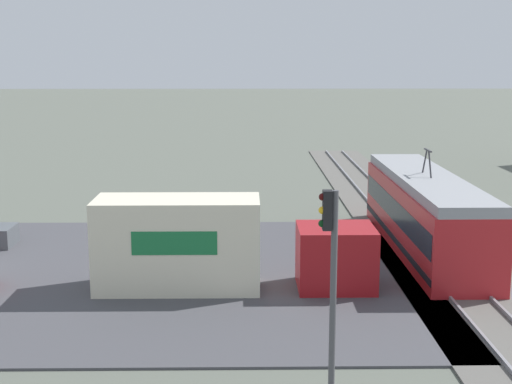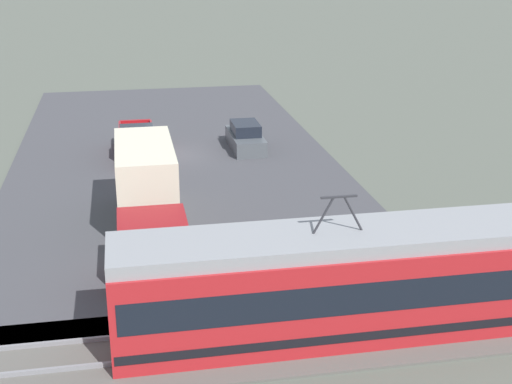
# 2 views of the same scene
# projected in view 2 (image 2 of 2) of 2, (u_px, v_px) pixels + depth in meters

# --- Properties ---
(ground_plane) EXTENTS (320.00, 320.00, 0.00)m
(ground_plane) POSITION_uv_depth(u_px,v_px,m) (173.00, 157.00, 40.17)
(ground_plane) COLOR #565B51
(road_surface) EXTENTS (17.47, 38.44, 0.08)m
(road_surface) POSITION_uv_depth(u_px,v_px,m) (173.00, 156.00, 40.16)
(road_surface) COLOR #424247
(road_surface) RESTS_ON ground
(rail_bed) EXTENTS (73.45, 4.40, 0.22)m
(rail_bed) POSITION_uv_depth(u_px,v_px,m) (225.00, 342.00, 21.62)
(rail_bed) COLOR #5B5954
(rail_bed) RESTS_ON ground
(light_rail_tram) EXTENTS (13.53, 2.83, 4.46)m
(light_rail_tram) POSITION_uv_depth(u_px,v_px,m) (335.00, 284.00, 21.67)
(light_rail_tram) COLOR #B21E23
(light_rail_tram) RESTS_ON ground
(box_truck) EXTENTS (2.43, 10.25, 3.39)m
(box_truck) POSITION_uv_depth(u_px,v_px,m) (147.00, 197.00, 29.12)
(box_truck) COLOR maroon
(box_truck) RESTS_ON ground
(pickup_truck) EXTENTS (1.96, 5.70, 1.84)m
(pickup_truck) POSITION_uv_depth(u_px,v_px,m) (137.00, 144.00, 39.71)
(pickup_truck) COLOR maroon
(pickup_truck) RESTS_ON ground
(sedan_car_0) EXTENTS (1.74, 4.43, 1.53)m
(sedan_car_0) POSITION_uv_depth(u_px,v_px,m) (246.00, 138.00, 41.28)
(sedan_car_0) COLOR #4C5156
(sedan_car_0) RESTS_ON ground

